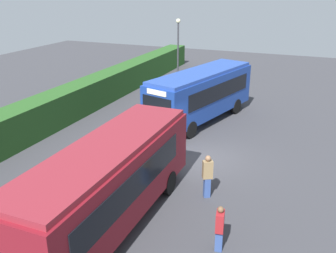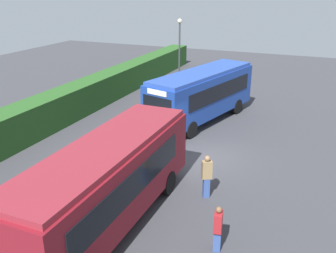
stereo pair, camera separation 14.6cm
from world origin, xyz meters
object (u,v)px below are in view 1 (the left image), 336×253
at_px(bus_blue, 201,93).
at_px(lamppost, 178,46).
at_px(person_right, 207,175).
at_px(person_far, 164,91).
at_px(bus_maroon, 109,180).
at_px(person_center, 220,228).

height_order(bus_blue, lamppost, lamppost).
relative_size(person_right, person_far, 1.01).
relative_size(bus_blue, person_right, 4.89).
bearing_deg(person_far, person_right, 157.21).
bearing_deg(bus_blue, person_right, 34.45).
distance_m(bus_maroon, person_far, 14.91).
relative_size(person_center, person_far, 0.89).
xyz_separation_m(person_center, lamppost, (18.84, 8.74, 2.67)).
xyz_separation_m(bus_maroon, lamppost, (19.00, 4.73, 1.68)).
distance_m(bus_maroon, person_right, 4.25).
xyz_separation_m(bus_blue, person_far, (2.46, 3.59, -0.89)).
xyz_separation_m(person_center, person_right, (3.04, 1.34, 0.14)).
distance_m(person_center, lamppost, 20.94).
xyz_separation_m(bus_maroon, person_far, (14.33, 4.01, -0.87)).
distance_m(bus_blue, person_far, 4.44).
xyz_separation_m(person_far, lamppost, (4.67, 0.73, 2.54)).
height_order(bus_maroon, bus_blue, bus_blue).
xyz_separation_m(bus_maroon, person_center, (0.16, -4.01, -0.99)).
bearing_deg(person_center, person_right, -76.53).
relative_size(bus_maroon, bus_blue, 1.02).
distance_m(bus_blue, person_center, 12.56).
distance_m(person_center, person_far, 16.28).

